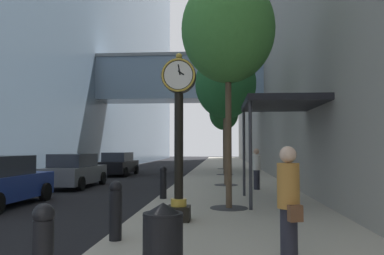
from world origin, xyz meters
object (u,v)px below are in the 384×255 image
street_tree_near (228,30)px  pedestrian_by_clock (257,168)px  car_black_mid (119,164)px  bollard_fourth (163,181)px  bollard_second (116,209)px  street_tree_mid_far (224,100)px  car_grey_near (74,171)px  bollard_nearest (43,251)px  street_tree_far (224,114)px  street_tree_mid_near (226,84)px  trash_bin (163,243)px  pedestrian_walking (289,201)px  street_clock (179,128)px

street_tree_near → pedestrian_by_clock: 6.86m
pedestrian_by_clock → car_black_mid: size_ratio=0.38×
bollard_fourth → pedestrian_by_clock: pedestrian_by_clock is taller
bollard_second → street_tree_near: (2.23, 4.07, 4.67)m
street_tree_mid_far → car_grey_near: (-7.25, -7.29, -4.25)m
bollard_nearest → bollard_fourth: size_ratio=1.00×
street_tree_mid_far → pedestrian_by_clock: street_tree_mid_far is taller
bollard_second → bollard_fourth: size_ratio=1.00×
bollard_second → street_tree_near: bearing=61.3°
bollard_second → street_tree_far: 25.51m
street_tree_mid_near → car_grey_near: bearing=-177.8°
pedestrian_by_clock → car_grey_near: bearing=169.5°
street_tree_far → car_black_mid: bearing=-139.0°
trash_bin → bollard_second: bearing=118.6°
street_tree_mid_far → car_grey_near: size_ratio=1.37×
bollard_nearest → bollard_fourth: same height
street_tree_mid_far → pedestrian_walking: (0.81, -19.40, -3.94)m
street_tree_far → trash_bin: (-0.96, -27.41, -4.08)m
street_clock → car_grey_near: street_clock is taller
bollard_nearest → street_tree_far: (2.23, 28.11, 4.03)m
street_clock → street_tree_near: size_ratio=0.59×
bollard_fourth → car_black_mid: (-5.03, 12.75, 0.04)m
street_tree_mid_near → pedestrian_walking: size_ratio=3.64×
street_tree_far → car_black_mid: (-7.26, -6.30, -3.99)m
street_tree_near → pedestrian_by_clock: (1.27, 5.16, -4.34)m
bollard_nearest → car_grey_near: (-5.02, 13.82, 0.05)m
bollard_fourth → pedestrian_walking: pedestrian_walking is taller
street_tree_mid_far → car_black_mid: street_tree_mid_far is taller
bollard_nearest → pedestrian_by_clock: bearing=74.1°
bollard_fourth → bollard_second: bearing=-90.0°
street_tree_mid_near → trash_bin: bearing=-94.1°
street_clock → bollard_fourth: 4.44m
bollard_second → pedestrian_walking: size_ratio=0.63×
bollard_nearest → bollard_fourth: (0.00, 9.06, 0.00)m
bollard_nearest → street_tree_mid_near: 14.88m
pedestrian_walking → car_grey_near: bearing=123.6°
bollard_fourth → trash_bin: bollard_fourth is taller
bollard_second → bollard_fourth: 6.04m
bollard_second → pedestrian_by_clock: 9.87m
pedestrian_by_clock → bollard_second: bearing=-110.8°
street_clock → street_tree_mid_far: size_ratio=0.67×
street_tree_mid_near → street_clock: bearing=-97.8°
street_tree_mid_near → pedestrian_walking: (0.81, -12.39, -3.85)m
street_tree_far → street_tree_near: bearing=-90.0°
street_tree_mid_far → car_black_mid: 8.44m
pedestrian_by_clock → street_tree_mid_near: bearing=124.3°
bollard_second → street_tree_far: bearing=84.9°
bollard_second → trash_bin: (1.27, -2.32, -0.05)m
trash_bin → street_tree_mid_near: bearing=85.9°
street_tree_mid_far → pedestrian_by_clock: size_ratio=3.54×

